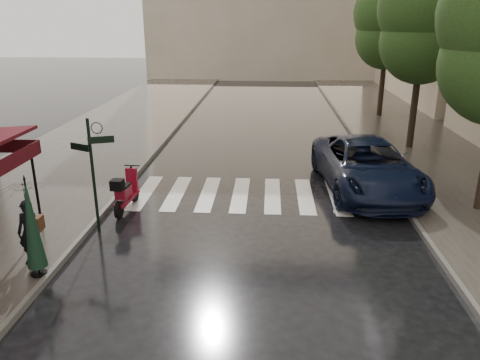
# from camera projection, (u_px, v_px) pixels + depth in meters

# --- Properties ---
(ground) EXTENTS (120.00, 120.00, 0.00)m
(ground) POSITION_uv_depth(u_px,v_px,m) (106.00, 294.00, 9.77)
(ground) COLOR black
(ground) RESTS_ON ground
(sidewalk_near) EXTENTS (6.00, 60.00, 0.12)m
(sidewalk_near) POSITION_uv_depth(u_px,v_px,m) (97.00, 143.00, 21.32)
(sidewalk_near) COLOR #38332D
(sidewalk_near) RESTS_ON ground
(sidewalk_far) EXTENTS (5.50, 60.00, 0.12)m
(sidewalk_far) POSITION_uv_depth(u_px,v_px,m) (426.00, 148.00, 20.46)
(sidewalk_far) COLOR #38332D
(sidewalk_far) RESTS_ON ground
(curb_near) EXTENTS (0.12, 60.00, 0.16)m
(curb_near) POSITION_uv_depth(u_px,v_px,m) (163.00, 144.00, 21.14)
(curb_near) COLOR #595651
(curb_near) RESTS_ON ground
(curb_far) EXTENTS (0.12, 60.00, 0.16)m
(curb_far) POSITION_uv_depth(u_px,v_px,m) (362.00, 147.00, 20.62)
(curb_far) COLOR #595651
(curb_far) RESTS_ON ground
(crosswalk) EXTENTS (7.85, 3.20, 0.01)m
(crosswalk) POSITION_uv_depth(u_px,v_px,m) (256.00, 195.00, 15.25)
(crosswalk) COLOR silver
(crosswalk) RESTS_ON ground
(signpost) EXTENTS (1.17, 0.29, 3.10)m
(signpost) POSITION_uv_depth(u_px,v_px,m) (93.00, 167.00, 12.06)
(signpost) COLOR black
(signpost) RESTS_ON ground
(tree_mid) EXTENTS (3.80, 3.80, 8.34)m
(tree_mid) POSITION_uv_depth(u_px,v_px,m) (425.00, 14.00, 18.68)
(tree_mid) COLOR black
(tree_mid) RESTS_ON sidewalk_far
(tree_far) EXTENTS (3.80, 3.80, 8.16)m
(tree_far) POSITION_uv_depth(u_px,v_px,m) (389.00, 18.00, 25.31)
(tree_far) COLOR black
(tree_far) RESTS_ON sidewalk_far
(pedestrian_with_umbrella) EXTENTS (0.91, 0.93, 2.38)m
(pedestrian_with_umbrella) POSITION_uv_depth(u_px,v_px,m) (25.00, 199.00, 10.26)
(pedestrian_with_umbrella) COLOR black
(pedestrian_with_umbrella) RESTS_ON sidewalk_near
(scooter) EXTENTS (0.51, 1.84, 1.21)m
(scooter) POSITION_uv_depth(u_px,v_px,m) (126.00, 193.00, 13.86)
(scooter) COLOR black
(scooter) RESTS_ON ground
(parked_car) EXTENTS (3.32, 6.24, 1.67)m
(parked_car) POSITION_uv_depth(u_px,v_px,m) (367.00, 166.00, 15.46)
(parked_car) COLOR black
(parked_car) RESTS_ON ground
(parasol_back) EXTENTS (0.42, 0.42, 2.26)m
(parasol_back) POSITION_uv_depth(u_px,v_px,m) (31.00, 224.00, 9.90)
(parasol_back) COLOR black
(parasol_back) RESTS_ON sidewalk_near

